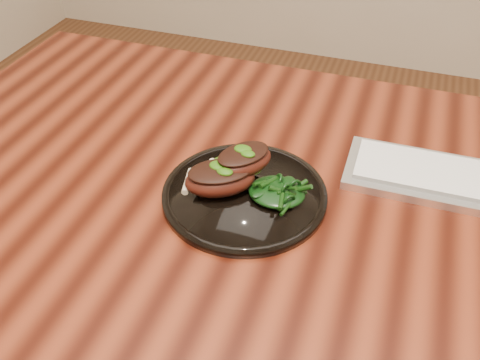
{
  "coord_description": "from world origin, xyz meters",
  "views": [
    {
      "loc": [
        0.01,
        -0.61,
        1.28
      ],
      "look_at": [
        -0.19,
        -0.03,
        0.78
      ],
      "focal_mm": 40.0,
      "sensor_mm": 36.0,
      "label": 1
    }
  ],
  "objects_px": {
    "desk": "(362,249)",
    "lamb_chop_front": "(220,178)",
    "greens_heap": "(277,189)",
    "plate": "(245,194)"
  },
  "relations": [
    {
      "from": "desk",
      "to": "plate",
      "type": "xyz_separation_m",
      "value": [
        -0.18,
        -0.03,
        0.09
      ]
    },
    {
      "from": "greens_heap",
      "to": "plate",
      "type": "bearing_deg",
      "value": -174.81
    },
    {
      "from": "desk",
      "to": "lamb_chop_front",
      "type": "bearing_deg",
      "value": -168.9
    },
    {
      "from": "desk",
      "to": "greens_heap",
      "type": "xyz_separation_m",
      "value": [
        -0.14,
        -0.03,
        0.11
      ]
    },
    {
      "from": "plate",
      "to": "greens_heap",
      "type": "distance_m",
      "value": 0.05
    },
    {
      "from": "desk",
      "to": "greens_heap",
      "type": "height_order",
      "value": "greens_heap"
    },
    {
      "from": "plate",
      "to": "lamb_chop_front",
      "type": "distance_m",
      "value": 0.05
    },
    {
      "from": "lamb_chop_front",
      "to": "desk",
      "type": "bearing_deg",
      "value": 11.1
    },
    {
      "from": "plate",
      "to": "greens_heap",
      "type": "bearing_deg",
      "value": 5.19
    },
    {
      "from": "desk",
      "to": "plate",
      "type": "height_order",
      "value": "plate"
    }
  ]
}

